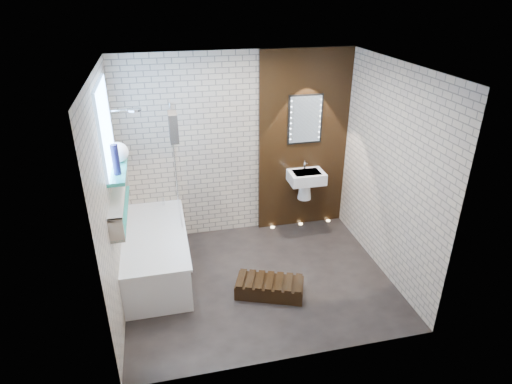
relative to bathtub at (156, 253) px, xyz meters
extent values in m
plane|color=black|center=(1.22, -0.45, -0.29)|extent=(3.20, 3.20, 0.00)
cube|color=#C1B099|center=(1.22, 0.85, 1.01)|extent=(3.20, 0.04, 2.60)
cube|color=#C1B099|center=(1.22, -1.75, 1.01)|extent=(3.20, 0.04, 2.60)
cube|color=#C1B099|center=(-0.38, -0.45, 1.01)|extent=(0.04, 2.60, 2.60)
cube|color=#C1B099|center=(2.82, -0.45, 1.01)|extent=(0.04, 2.60, 2.60)
plane|color=white|center=(1.22, -0.45, 2.31)|extent=(3.20, 3.20, 0.00)
cube|color=black|center=(2.17, 0.82, 1.01)|extent=(1.30, 0.06, 2.60)
cube|color=#7FADE0|center=(-0.36, -0.10, 1.71)|extent=(0.03, 1.00, 0.90)
cube|color=teal|center=(-0.29, -0.10, 1.24)|extent=(0.18, 1.00, 0.04)
cube|color=teal|center=(-0.31, -0.30, 0.79)|extent=(0.14, 1.30, 0.03)
cube|color=#B2A899|center=(-0.31, -0.30, 1.02)|extent=(0.14, 1.30, 0.03)
cube|color=#B2A899|center=(-0.31, -0.94, 0.91)|extent=(0.14, 0.03, 0.26)
cube|color=#B2A899|center=(-0.31, 0.33, 0.91)|extent=(0.14, 0.03, 0.26)
cube|color=white|center=(0.00, 0.00, -0.02)|extent=(0.75, 1.70, 0.55)
cube|color=white|center=(0.00, 0.00, 0.27)|extent=(0.79, 1.74, 0.03)
cylinder|color=silver|center=(0.15, 0.73, 0.35)|extent=(0.04, 0.04, 0.12)
cube|color=white|center=(0.35, 0.44, 0.99)|extent=(0.01, 0.78, 1.40)
cube|color=#2A2521|center=(0.35, 0.19, 1.56)|extent=(0.10, 0.26, 0.34)
cylinder|color=silver|center=(-0.08, 0.50, 1.71)|extent=(0.18, 0.18, 0.02)
cube|color=white|center=(2.17, 0.61, 0.56)|extent=(0.50, 0.36, 0.16)
cone|color=white|center=(2.17, 0.66, 0.34)|extent=(0.20, 0.20, 0.28)
cylinder|color=silver|center=(2.17, 0.71, 0.71)|extent=(0.03, 0.03, 0.14)
cube|color=black|center=(2.17, 0.78, 1.36)|extent=(0.50, 0.02, 0.70)
cube|color=silver|center=(2.17, 0.77, 1.36)|extent=(0.45, 0.01, 0.65)
cube|color=black|center=(1.29, -0.75, -0.20)|extent=(0.87, 0.61, 0.18)
cylinder|color=#925316|center=(-0.31, -0.52, 0.85)|extent=(0.04, 0.04, 0.09)
cylinder|color=maroon|center=(-0.31, 0.00, 0.88)|extent=(0.06, 0.06, 0.14)
cylinder|color=maroon|center=(-0.31, -0.66, 0.87)|extent=(0.05, 0.05, 0.12)
cylinder|color=#16163C|center=(-0.28, -0.36, 1.42)|extent=(0.08, 0.08, 0.33)
sphere|color=white|center=(-0.28, -0.01, 1.37)|extent=(0.23, 0.23, 0.23)
sphere|color=white|center=(-0.28, 0.20, 1.33)|extent=(0.14, 0.14, 0.14)
cylinder|color=#FFD899|center=(1.72, 0.75, -0.29)|extent=(0.06, 0.06, 0.01)
cylinder|color=#FFD899|center=(2.17, 0.75, -0.29)|extent=(0.06, 0.06, 0.01)
cylinder|color=#FFD899|center=(2.62, 0.75, -0.29)|extent=(0.06, 0.06, 0.01)
camera|label=1|loc=(0.20, -4.75, 3.07)|focal=30.48mm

